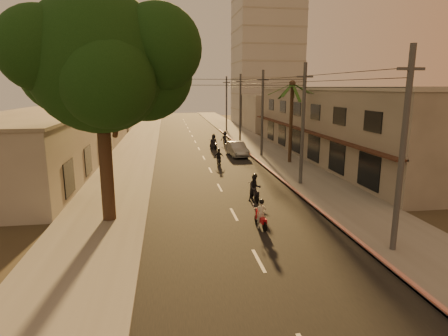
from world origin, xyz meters
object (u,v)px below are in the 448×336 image
Objects in this scene: scooter_far_a at (214,142)px; palm_tree at (292,88)px; scooter_mid_a at (255,189)px; scooter_mid_b at (219,158)px; broadleaf_tree at (107,63)px; scooter_far_b at (225,139)px; parked_car at (237,149)px; scooter_red at (261,215)px.

palm_tree is at bearing -73.78° from scooter_far_a.
scooter_far_a is at bearing 124.01° from palm_tree.
scooter_mid_b is (-0.75, 11.66, -0.10)m from scooter_mid_a.
scooter_mid_b is at bearing 90.51° from scooter_mid_a.
scooter_far_b is (10.17, 26.34, -7.66)m from broadleaf_tree.
broadleaf_tree is 6.49× the size of scooter_far_a.
scooter_mid_a is 1.13× the size of scooter_mid_b.
broadleaf_tree is 22.46m from parked_car.
broadleaf_tree is 25.79m from scooter_far_a.
scooter_far_a is at bearing -121.52° from scooter_far_b.
palm_tree is 5.01× the size of scooter_mid_b.
parked_car is at bearing 80.34° from scooter_mid_a.
scooter_far_b is at bearing 86.21° from parked_car.
scooter_red reaches higher than parked_car.
broadleaf_tree is at bearing -167.63° from scooter_mid_a.
parked_car is at bearing 74.90° from scooter_red.
palm_tree reaches higher than scooter_red.
parked_car is at bearing -90.47° from scooter_far_b.
broadleaf_tree is 2.58× the size of parked_car.
scooter_mid_b is at bearing 61.30° from broadleaf_tree.
palm_tree is at bearing 58.55° from scooter_mid_a.
scooter_mid_a is 11.69m from scooter_mid_b.
scooter_far_a is at bearing 80.53° from scooter_red.
scooter_mid_a is 20.85m from scooter_far_a.
scooter_mid_b is 0.35× the size of parked_car.
scooter_mid_a is 0.39× the size of parked_car.
scooter_far_a is 0.40× the size of parked_car.
scooter_red is at bearing -96.07° from scooter_far_b.
broadleaf_tree is at bearing 154.49° from scooter_red.
scooter_far_b is (-4.45, 12.49, -6.33)m from palm_tree.
broadleaf_tree is 7.39× the size of scooter_mid_b.
scooter_mid_b is 12.59m from scooter_far_b.
scooter_far_a is at bearing 70.28° from broadleaf_tree.
scooter_mid_a is at bearing 72.83° from scooter_red.
scooter_far_a reaches higher than parked_car.
parked_car is at bearing 133.61° from palm_tree.
scooter_far_a is 3.66m from scooter_far_b.
scooter_mid_a is (8.42, 2.34, -7.66)m from broadleaf_tree.
scooter_far_a reaches higher than scooter_far_b.
broadleaf_tree reaches higher than parked_car.
scooter_mid_a is 16.19m from parked_car.
palm_tree is 5.09× the size of scooter_red.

